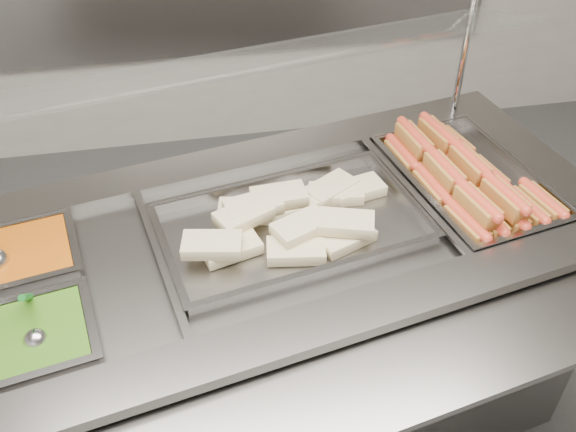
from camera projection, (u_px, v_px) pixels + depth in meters
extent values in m
cube|color=slate|center=(273.00, 339.00, 2.24)|extent=(2.14, 1.22, 0.97)
cube|color=gray|center=(325.00, 324.00, 1.64)|extent=(2.09, 0.56, 0.03)
cube|color=gray|center=(230.00, 161.00, 2.19)|extent=(2.09, 0.56, 0.03)
cube|color=gray|center=(538.00, 161.00, 2.19)|extent=(0.27, 0.65, 0.03)
cube|color=black|center=(271.00, 262.00, 2.00)|extent=(1.90, 0.98, 0.02)
cube|color=gray|center=(411.00, 191.00, 2.04)|extent=(0.15, 0.63, 0.01)
cube|color=gray|center=(160.00, 256.00, 1.81)|extent=(0.15, 0.63, 0.01)
cube|color=gray|center=(356.00, 390.00, 1.53)|extent=(2.03, 0.67, 0.02)
cylinder|color=#BCBDC1|center=(465.00, 51.00, 2.25)|extent=(0.03, 0.03, 0.49)
cube|color=silver|center=(239.00, 62.00, 1.79)|extent=(1.87, 0.68, 0.10)
cube|color=#B33E09|center=(17.00, 265.00, 1.84)|extent=(0.36, 0.30, 0.10)
cube|color=#1F570D|center=(26.00, 348.00, 1.61)|extent=(0.36, 0.30, 0.10)
cube|color=#A55B22|center=(466.00, 226.00, 1.94)|extent=(0.10, 0.18, 0.06)
cylinder|color=#D54226|center=(468.00, 220.00, 1.92)|extent=(0.08, 0.19, 0.03)
cube|color=#A55B22|center=(432.00, 190.00, 2.08)|extent=(0.08, 0.17, 0.06)
cylinder|color=#D54226|center=(433.00, 184.00, 2.06)|extent=(0.06, 0.19, 0.03)
cube|color=#A55B22|center=(402.00, 158.00, 2.22)|extent=(0.08, 0.17, 0.06)
cylinder|color=#D54226|center=(403.00, 152.00, 2.20)|extent=(0.06, 0.19, 0.03)
cube|color=#A55B22|center=(485.00, 221.00, 1.96)|extent=(0.08, 0.17, 0.06)
cylinder|color=#D54226|center=(487.00, 215.00, 1.94)|extent=(0.06, 0.19, 0.03)
cube|color=#A55B22|center=(450.00, 184.00, 2.10)|extent=(0.09, 0.18, 0.06)
cylinder|color=#D54226|center=(451.00, 179.00, 2.08)|extent=(0.07, 0.19, 0.03)
cube|color=#A55B22|center=(419.00, 154.00, 2.24)|extent=(0.09, 0.18, 0.06)
cylinder|color=#D54226|center=(420.00, 148.00, 2.22)|extent=(0.07, 0.19, 0.03)
cube|color=#A55B22|center=(505.00, 215.00, 1.98)|extent=(0.09, 0.18, 0.06)
cylinder|color=#D54226|center=(506.00, 209.00, 1.96)|extent=(0.07, 0.19, 0.03)
cube|color=#A55B22|center=(468.00, 180.00, 2.12)|extent=(0.09, 0.18, 0.06)
cylinder|color=#D54226|center=(470.00, 174.00, 2.10)|extent=(0.07, 0.19, 0.03)
cube|color=#A55B22|center=(437.00, 149.00, 2.26)|extent=(0.08, 0.17, 0.06)
cylinder|color=#D54226|center=(438.00, 143.00, 2.24)|extent=(0.06, 0.19, 0.03)
cube|color=#A55B22|center=(523.00, 210.00, 2.00)|extent=(0.09, 0.18, 0.06)
cylinder|color=#D54226|center=(525.00, 204.00, 1.98)|extent=(0.08, 0.19, 0.03)
cube|color=#A55B22|center=(486.00, 176.00, 2.14)|extent=(0.09, 0.18, 0.06)
cylinder|color=#D54226|center=(488.00, 169.00, 2.12)|extent=(0.07, 0.19, 0.03)
cube|color=#A55B22|center=(454.00, 145.00, 2.28)|extent=(0.10, 0.18, 0.06)
cylinder|color=#D54226|center=(455.00, 139.00, 2.26)|extent=(0.08, 0.19, 0.03)
cube|color=#A55B22|center=(541.00, 205.00, 2.02)|extent=(0.10, 0.18, 0.06)
cylinder|color=#D54226|center=(543.00, 199.00, 2.00)|extent=(0.08, 0.19, 0.03)
cube|color=#A55B22|center=(477.00, 206.00, 1.92)|extent=(0.09, 0.18, 0.06)
cylinder|color=#D54226|center=(479.00, 200.00, 1.90)|extent=(0.08, 0.19, 0.03)
cube|color=#A55B22|center=(444.00, 172.00, 2.05)|extent=(0.09, 0.18, 0.06)
cylinder|color=#D54226|center=(445.00, 166.00, 2.04)|extent=(0.07, 0.19, 0.03)
cube|color=#A55B22|center=(413.00, 140.00, 2.20)|extent=(0.09, 0.17, 0.06)
cylinder|color=#D54226|center=(414.00, 134.00, 2.18)|extent=(0.06, 0.19, 0.03)
cube|color=#A55B22|center=(505.00, 199.00, 1.95)|extent=(0.09, 0.18, 0.06)
cylinder|color=#D54226|center=(506.00, 193.00, 1.93)|extent=(0.07, 0.19, 0.03)
cube|color=#A55B22|center=(469.00, 165.00, 2.09)|extent=(0.09, 0.18, 0.06)
cylinder|color=#D54226|center=(471.00, 158.00, 2.07)|extent=(0.07, 0.19, 0.03)
cube|color=#A55B22|center=(438.00, 135.00, 2.22)|extent=(0.09, 0.18, 0.06)
cylinder|color=#D54226|center=(439.00, 129.00, 2.20)|extent=(0.07, 0.19, 0.03)
cube|color=beige|center=(290.00, 206.00, 2.00)|extent=(0.19, 0.14, 0.04)
cube|color=beige|center=(336.00, 193.00, 2.05)|extent=(0.18, 0.11, 0.04)
cube|color=beige|center=(231.00, 248.00, 1.85)|extent=(0.19, 0.14, 0.04)
cube|color=beige|center=(345.00, 237.00, 1.89)|extent=(0.19, 0.15, 0.04)
cube|color=beige|center=(331.00, 189.00, 2.06)|extent=(0.19, 0.17, 0.04)
cube|color=beige|center=(296.00, 250.00, 1.84)|extent=(0.18, 0.12, 0.04)
cube|color=beige|center=(357.00, 189.00, 2.06)|extent=(0.18, 0.13, 0.04)
cube|color=beige|center=(245.00, 211.00, 1.98)|extent=(0.18, 0.13, 0.04)
cube|color=beige|center=(244.00, 215.00, 1.91)|extent=(0.19, 0.16, 0.04)
cube|color=beige|center=(279.00, 196.00, 1.97)|extent=(0.17, 0.11, 0.04)
cube|color=beige|center=(345.00, 223.00, 1.87)|extent=(0.19, 0.14, 0.04)
cube|color=beige|center=(302.00, 227.00, 1.87)|extent=(0.19, 0.16, 0.04)
cube|color=beige|center=(212.00, 245.00, 1.80)|extent=(0.18, 0.12, 0.04)
cube|color=beige|center=(253.00, 206.00, 1.93)|extent=(0.19, 0.13, 0.04)
sphere|color=#B7B7BC|center=(36.00, 341.00, 1.58)|extent=(0.06, 0.06, 0.06)
cylinder|color=#126821|center=(26.00, 297.00, 1.60)|extent=(0.05, 0.14, 0.14)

